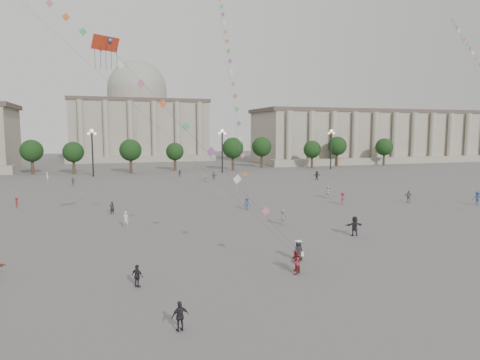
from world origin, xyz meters
name	(u,v)px	position (x,y,z in m)	size (l,w,h in m)	color
ground	(277,259)	(0.00, 0.00, 0.00)	(360.00, 360.00, 0.00)	#4E4C49
hall_east	(374,136)	(75.00, 93.89, 8.43)	(84.00, 26.22, 17.20)	gray
hall_central	(138,120)	(0.00, 129.22, 14.23)	(48.30, 34.30, 35.50)	gray
tree_row	(156,150)	(0.00, 78.00, 5.39)	(137.12, 5.12, 8.00)	#3B2E1D
lamp_post_mid_west	(92,144)	(-15.00, 70.00, 7.35)	(2.00, 0.90, 10.65)	#262628
lamp_post_mid_east	(222,143)	(15.00, 70.00, 7.35)	(2.00, 0.90, 10.65)	#262628
lamp_post_far_east	(331,142)	(45.00, 70.00, 7.35)	(2.00, 0.90, 10.65)	#262628
person_crowd_0	(180,173)	(3.50, 64.56, 0.74)	(0.87, 0.36, 1.49)	navy
person_crowd_3	(355,226)	(10.14, 4.64, 0.96)	(1.78, 0.57, 1.92)	black
person_crowd_4	(205,177)	(6.78, 53.27, 0.95)	(1.75, 0.56, 1.89)	beige
person_crowd_6	(283,217)	(5.38, 11.09, 0.89)	(1.15, 0.66, 1.79)	slate
person_crowd_7	(328,192)	(19.65, 26.67, 0.95)	(1.76, 0.56, 1.90)	silver
person_crowd_8	(343,198)	(18.56, 20.58, 0.88)	(1.14, 0.66, 1.77)	#962941
person_crowd_9	(317,176)	(29.67, 48.91, 0.91)	(1.69, 0.54, 1.82)	black
person_crowd_10	(47,177)	(-23.86, 64.46, 0.87)	(0.64, 0.42, 1.75)	silver
person_crowd_12	(214,176)	(9.33, 56.28, 0.79)	(1.47, 0.47, 1.59)	slate
person_crowd_13	(126,219)	(-10.86, 15.30, 0.87)	(0.63, 0.41, 1.73)	silver
person_crowd_14	(477,198)	(35.93, 14.46, 0.96)	(1.24, 0.71, 1.92)	navy
person_crowd_16	(73,181)	(-18.31, 54.03, 0.83)	(0.97, 0.41, 1.66)	slate
person_crowd_17	(17,203)	(-23.93, 31.42, 0.75)	(0.96, 0.55, 1.49)	maroon
person_crowd_18	(408,197)	(28.22, 19.00, 0.88)	(1.03, 0.43, 1.75)	#5D5E62
person_crowd_19	(112,208)	(-12.07, 23.27, 0.78)	(0.57, 0.37, 1.56)	black
tourist_0	(297,260)	(0.21, -3.29, 0.80)	(0.93, 0.39, 1.59)	#9D442A
tourist_1	(137,276)	(-11.10, -3.04, 0.76)	(0.89, 0.37, 1.51)	#222228
tourist_4	(180,316)	(-9.52, -10.00, 0.79)	(0.92, 0.38, 1.57)	black
kite_flyer_0	(296,262)	(-0.16, -3.83, 0.87)	(0.84, 0.66, 1.73)	maroon
kite_flyer_1	(247,204)	(4.62, 20.82, 0.84)	(1.08, 0.62, 1.67)	#354778
hat_person	(299,250)	(1.44, -1.01, 0.86)	(0.88, 0.67, 1.69)	black
dragon_kite	(108,55)	(-12.30, 4.06, 15.91)	(7.42, 4.52, 21.10)	#B82B13
kite_train_mid	(221,8)	(7.49, 43.38, 31.33)	(6.15, 42.56, 69.68)	#3F3F3F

